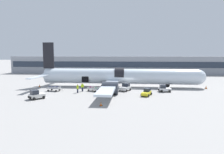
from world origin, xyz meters
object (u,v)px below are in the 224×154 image
Objects in this scene: ground_crew_supervisor at (109,85)px; airplane at (117,77)px; baggage_tug_lead at (164,89)px; baggage_tug_rear at (125,88)px; ground_crew_driver at (82,87)px; ground_crew_loader_b at (78,88)px; suitcase_on_tarmac_upright at (103,91)px; baggage_cart_loading at (94,89)px; baggage_tug_mid at (147,93)px; baggage_cart_queued at (54,89)px; baggage_tug_spare at (36,95)px; ground_crew_loader_a at (110,88)px.

airplane is at bearing 66.06° from ground_crew_supervisor.
baggage_tug_rear is (-8.36, 0.45, 0.09)m from baggage_tug_lead.
ground_crew_driver is 1.05× the size of ground_crew_supervisor.
ground_crew_loader_b reaches higher than suitcase_on_tarmac_upright.
baggage_cart_loading is 3.77m from ground_crew_loader_b.
baggage_tug_mid is 0.93× the size of baggage_cart_queued.
ground_crew_loader_b is at bearing -131.60° from airplane.
suitcase_on_tarmac_upright is (2.19, -0.93, -0.08)m from baggage_cart_loading.
baggage_tug_spare reaches higher than suitcase_on_tarmac_upright.
ground_crew_driver is at bearing -171.44° from baggage_cart_loading.
baggage_cart_queued is 2.38× the size of ground_crew_loader_a.
ground_crew_supervisor is (-0.59, 2.55, 0.10)m from ground_crew_loader_a.
suitcase_on_tarmac_upright is (11.12, 7.62, -0.34)m from baggage_tug_spare.
ground_crew_supervisor reaches higher than baggage_tug_mid.
baggage_cart_queued is (-23.98, -1.39, -0.09)m from baggage_tug_lead.
baggage_tug_lead is 8.37m from baggage_tug_rear.
ground_crew_loader_a is 1.91m from suitcase_on_tarmac_upright.
airplane is 23.28× the size of ground_crew_loader_b.
baggage_tug_mid is 14.26m from ground_crew_loader_b.
baggage_tug_lead is 0.91× the size of baggage_tug_spare.
baggage_tug_spare is (-24.06, -9.33, 0.06)m from baggage_tug_lead.
baggage_tug_spare is 15.32m from ground_crew_loader_a.
baggage_tug_spare is (-15.70, -9.77, -0.03)m from baggage_tug_rear.
ground_crew_driver is (-17.61, -1.16, 0.33)m from baggage_tug_lead.
ground_crew_driver reaches higher than baggage_cart_queued.
airplane is at bearing 111.72° from baggage_tug_rear.
baggage_cart_queued is 2.03× the size of ground_crew_driver.
baggage_tug_spare is 16.49m from ground_crew_supervisor.
baggage_tug_mid is 1.08× the size of baggage_tug_rear.
ground_crew_supervisor is (5.46, 3.24, -0.05)m from ground_crew_driver.
baggage_tug_spare is 3.62× the size of suitcase_on_tarmac_upright.
ground_crew_driver is at bearing 173.26° from suitcase_on_tarmac_upright.
ground_crew_loader_b is at bearing 173.97° from baggage_tug_mid.
ground_crew_supervisor is at bearing -113.94° from airplane.
ground_crew_loader_a is at bearing -76.90° from ground_crew_supervisor.
baggage_tug_rear reaches higher than baggage_cart_queued.
baggage_cart_loading is 2.27× the size of ground_crew_loader_a.
ground_crew_loader_a is 6.09m from ground_crew_driver.
airplane is 6.60m from ground_crew_loader_a.
baggage_cart_loading is 4.16m from ground_crew_supervisor.
ground_crew_loader_a is at bearing 42.00° from suitcase_on_tarmac_upright.
baggage_tug_mid is at bearing -57.67° from airplane.
suitcase_on_tarmac_upright is at bearing 12.55° from ground_crew_loader_b.
baggage_tug_spare is at bearing -148.10° from baggage_tug_rear.
ground_crew_loader_b is 0.96× the size of ground_crew_driver.
airplane is 49.64× the size of suitcase_on_tarmac_upright.
ground_crew_loader_a is at bearing 4.25° from baggage_cart_queued.
baggage_tug_rear is 3.33m from ground_crew_loader_a.
ground_crew_loader_a is at bearing 19.93° from ground_crew_loader_b.
airplane is at bearing 54.95° from baggage_cart_loading.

